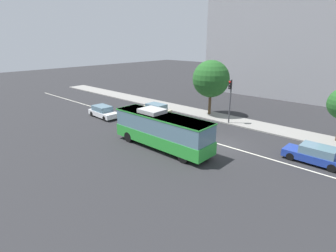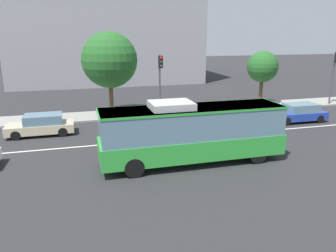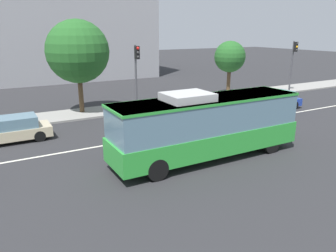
% 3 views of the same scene
% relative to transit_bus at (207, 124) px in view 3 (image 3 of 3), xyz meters
% --- Properties ---
extents(ground_plane, '(160.00, 160.00, 0.00)m').
position_rel_transit_bus_xyz_m(ground_plane, '(3.59, 4.29, -1.81)').
color(ground_plane, '#28282B').
extents(sidewalk_kerb, '(80.00, 3.31, 0.14)m').
position_rel_transit_bus_xyz_m(sidewalk_kerb, '(3.59, 11.92, -1.74)').
color(sidewalk_kerb, gray).
rests_on(sidewalk_kerb, ground_plane).
extents(lane_centre_line, '(76.00, 0.16, 0.01)m').
position_rel_transit_bus_xyz_m(lane_centre_line, '(3.59, 4.29, -1.80)').
color(lane_centre_line, silver).
rests_on(lane_centre_line, ground_plane).
extents(transit_bus, '(10.01, 2.53, 3.46)m').
position_rel_transit_bus_xyz_m(transit_bus, '(0.00, 0.00, 0.00)').
color(transit_bus, green).
rests_on(transit_bus, ground_plane).
extents(sedan_beige, '(4.51, 1.84, 1.46)m').
position_rel_transit_bus_xyz_m(sedan_beige, '(-8.40, 7.61, -1.09)').
color(sedan_beige, '#C6B793').
rests_on(sedan_beige, ground_plane).
extents(sedan_blue, '(4.52, 1.86, 1.46)m').
position_rel_transit_bus_xyz_m(sedan_blue, '(11.21, 5.97, -1.09)').
color(sedan_blue, '#1E3899').
rests_on(sedan_blue, ground_plane).
extents(traffic_light_near_corner, '(0.33, 0.62, 5.20)m').
position_rel_transit_bus_xyz_m(traffic_light_near_corner, '(18.29, 10.57, 1.75)').
color(traffic_light_near_corner, '#47474C').
rests_on(traffic_light_near_corner, ground_plane).
extents(traffic_light_mid_block, '(0.34, 0.62, 5.20)m').
position_rel_transit_bus_xyz_m(traffic_light_mid_block, '(0.85, 10.37, 1.75)').
color(traffic_light_mid_block, '#47474C').
rests_on(traffic_light_mid_block, ground_plane).
extents(street_tree_kerbside_left, '(2.99, 2.99, 5.29)m').
position_rel_transit_bus_xyz_m(street_tree_kerbside_left, '(11.58, 12.45, 1.95)').
color(street_tree_kerbside_left, '#4C3823').
rests_on(street_tree_kerbside_left, ground_plane).
extents(street_tree_kerbside_centre, '(4.67, 4.67, 7.07)m').
position_rel_transit_bus_xyz_m(street_tree_kerbside_centre, '(-3.04, 12.26, 2.92)').
color(street_tree_kerbside_centre, '#4C3823').
rests_on(street_tree_kerbside_centre, ground_plane).
extents(office_block_background, '(26.33, 14.80, 17.00)m').
position_rel_transit_bus_xyz_m(office_block_background, '(-1.29, 34.94, 6.69)').
color(office_block_background, '#939399').
rests_on(office_block_background, ground_plane).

